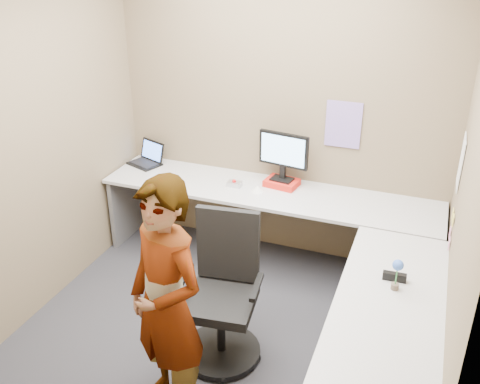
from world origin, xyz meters
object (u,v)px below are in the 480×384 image
at_px(desk, 298,248).
at_px(monitor, 283,153).
at_px(office_chair, 223,301).
at_px(person, 166,305).

relative_size(desk, monitor, 6.57).
xyz_separation_m(monitor, office_chair, (-0.01, -1.37, -0.61)).
relative_size(office_chair, person, 0.66).
bearing_deg(office_chair, desk, 52.51).
bearing_deg(desk, monitor, 115.46).
xyz_separation_m(desk, monitor, (-0.35, 0.75, 0.45)).
bearing_deg(person, monitor, 111.53).
bearing_deg(monitor, office_chair, -81.93).
height_order(desk, monitor, monitor).
relative_size(desk, person, 1.86).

